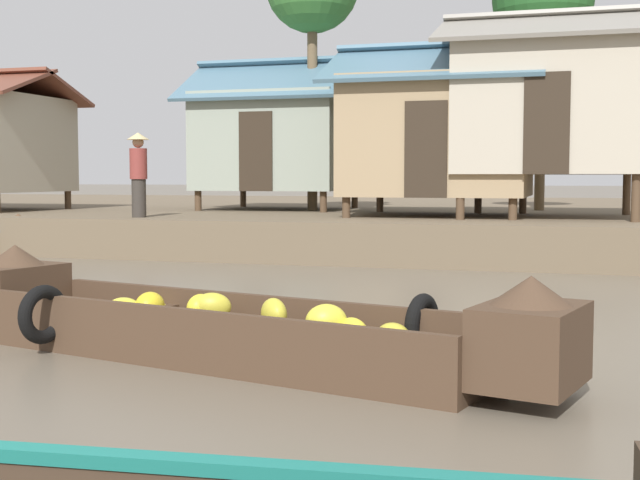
% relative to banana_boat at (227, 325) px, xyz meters
% --- Properties ---
extents(ground_plane, '(300.00, 300.00, 0.00)m').
position_rel_banana_boat_xyz_m(ground_plane, '(0.36, 4.72, -0.30)').
color(ground_plane, '#665B4C').
extents(riverbank_strip, '(160.00, 20.00, 0.76)m').
position_rel_banana_boat_xyz_m(riverbank_strip, '(0.36, 17.62, 0.07)').
color(riverbank_strip, brown).
rests_on(riverbank_strip, ground).
extents(banana_boat, '(5.88, 2.29, 0.88)m').
position_rel_banana_boat_xyz_m(banana_boat, '(0.00, 0.00, 0.00)').
color(banana_boat, '#473323').
rests_on(banana_boat, ground).
extents(stilt_house_mid_left, '(4.17, 3.73, 3.65)m').
position_rel_banana_boat_xyz_m(stilt_house_mid_left, '(-4.20, 13.34, 2.16)').
color(stilt_house_mid_left, '#4C3826').
rests_on(stilt_house_mid_left, riverbank_strip).
extents(stilt_house_mid_right, '(4.27, 3.88, 3.52)m').
position_rel_banana_boat_xyz_m(stilt_house_mid_right, '(0.08, 11.03, 2.11)').
color(stilt_house_mid_right, '#4C3826').
rests_on(stilt_house_mid_right, riverbank_strip).
extents(stilt_house_right, '(4.17, 3.90, 4.01)m').
position_rel_banana_boat_xyz_m(stilt_house_right, '(2.25, 10.93, 2.63)').
color(stilt_house_right, '#4C3826').
rests_on(stilt_house_right, riverbank_strip).
extents(palm_tree_mid, '(2.37, 2.37, 6.16)m').
position_rel_banana_boat_xyz_m(palm_tree_mid, '(1.93, 14.54, 5.38)').
color(palm_tree_mid, brown).
rests_on(palm_tree_mid, riverbank_strip).
extents(vendor_person, '(0.44, 0.44, 1.66)m').
position_rel_banana_boat_xyz_m(vendor_person, '(-5.45, 8.54, 1.38)').
color(vendor_person, '#332D28').
rests_on(vendor_person, riverbank_strip).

